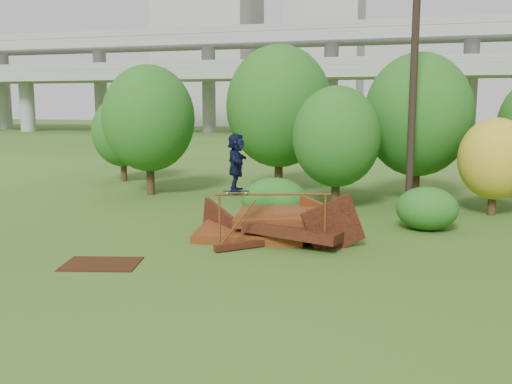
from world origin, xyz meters
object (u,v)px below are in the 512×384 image
(skater, at_px, (236,162))
(utility_pole, at_px, (414,73))
(flat_plate, at_px, (101,264))
(scrap_pile, at_px, (272,228))

(skater, xyz_separation_m, utility_pole, (4.48, 7.25, 2.73))
(flat_plate, distance_m, utility_pole, 13.19)
(flat_plate, bearing_deg, skater, 39.42)
(skater, bearing_deg, flat_plate, 116.53)
(skater, height_order, flat_plate, skater)
(skater, distance_m, utility_pole, 8.95)
(skater, relative_size, utility_pole, 0.15)
(skater, relative_size, flat_plate, 0.84)
(scrap_pile, relative_size, skater, 3.46)
(skater, distance_m, flat_plate, 4.49)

